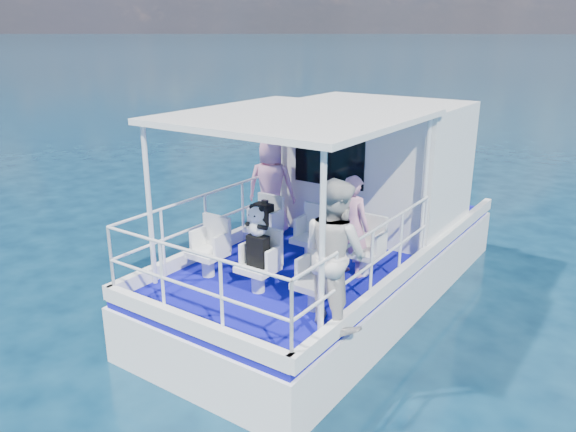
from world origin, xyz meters
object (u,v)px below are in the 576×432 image
(passenger_port_fwd, at_px, (271,186))
(passenger_stbd_aft, at_px, (335,253))
(panda, at_px, (257,221))
(backpack_center, at_px, (258,251))

(passenger_port_fwd, distance_m, passenger_stbd_aft, 3.29)
(panda, bearing_deg, passenger_stbd_aft, -6.54)
(passenger_port_fwd, height_order, backpack_center, passenger_port_fwd)
(passenger_stbd_aft, xyz_separation_m, backpack_center, (-1.24, 0.14, -0.30))
(passenger_port_fwd, relative_size, backpack_center, 3.93)
(passenger_port_fwd, bearing_deg, panda, 99.58)
(passenger_stbd_aft, relative_size, panda, 4.33)
(passenger_stbd_aft, distance_m, panda, 1.26)
(passenger_port_fwd, relative_size, passenger_stbd_aft, 0.93)
(passenger_stbd_aft, bearing_deg, passenger_port_fwd, -21.53)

